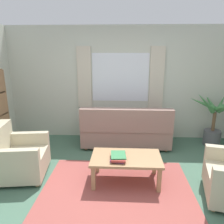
# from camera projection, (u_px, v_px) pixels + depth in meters

# --- Properties ---
(ground_plane) EXTENTS (6.24, 6.24, 0.00)m
(ground_plane) POSITION_uv_depth(u_px,v_px,m) (117.00, 189.00, 3.41)
(ground_plane) COLOR #476B56
(wall_back) EXTENTS (5.32, 0.12, 2.60)m
(wall_back) POSITION_uv_depth(u_px,v_px,m) (120.00, 84.00, 5.23)
(wall_back) COLOR beige
(wall_back) RESTS_ON ground_plane
(window_with_curtains) EXTENTS (1.98, 0.07, 1.40)m
(window_with_curtains) POSITION_uv_depth(u_px,v_px,m) (120.00, 78.00, 5.11)
(window_with_curtains) COLOR white
(area_rug) EXTENTS (2.28, 1.75, 0.01)m
(area_rug) POSITION_uv_depth(u_px,v_px,m) (117.00, 189.00, 3.41)
(area_rug) COLOR #9E4C47
(area_rug) RESTS_ON ground_plane
(couch) EXTENTS (1.90, 0.82, 0.92)m
(couch) POSITION_uv_depth(u_px,v_px,m) (126.00, 130.00, 4.87)
(couch) COLOR gray
(couch) RESTS_ON ground_plane
(armchair_left) EXTENTS (0.92, 0.94, 0.88)m
(armchair_left) POSITION_uv_depth(u_px,v_px,m) (17.00, 156.00, 3.70)
(armchair_left) COLOR #BCB293
(armchair_left) RESTS_ON ground_plane
(coffee_table) EXTENTS (1.10, 0.64, 0.44)m
(coffee_table) POSITION_uv_depth(u_px,v_px,m) (126.00, 160.00, 3.52)
(coffee_table) COLOR #A87F56
(coffee_table) RESTS_ON ground_plane
(book_stack_on_table) EXTENTS (0.25, 0.33, 0.08)m
(book_stack_on_table) POSITION_uv_depth(u_px,v_px,m) (118.00, 157.00, 3.42)
(book_stack_on_table) COLOR #7F478C
(book_stack_on_table) RESTS_ON coffee_table
(potted_plant) EXTENTS (1.28, 1.01, 1.20)m
(potted_plant) POSITION_uv_depth(u_px,v_px,m) (214.00, 121.00, 4.89)
(potted_plant) COLOR #56565B
(potted_plant) RESTS_ON ground_plane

